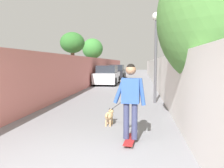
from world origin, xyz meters
name	(u,v)px	position (x,y,z in m)	size (l,w,h in m)	color
ground_plane	(123,85)	(14.00, 0.00, 0.00)	(80.00, 80.00, 0.00)	gray
wall_left	(85,72)	(12.00, 2.53, 1.09)	(48.00, 0.30, 2.17)	#CC726B
fence_right	(159,74)	(12.00, -2.53, 1.03)	(48.00, 0.30, 2.05)	white
tree_right_near	(219,17)	(3.00, -3.30, 2.91)	(3.10, 3.10, 4.73)	#473523
tree_left_mid	(72,44)	(13.00, 3.74, 3.17)	(1.82, 1.82, 4.02)	brown
tree_right_far	(204,32)	(7.50, -4.13, 3.13)	(2.77, 2.77, 4.54)	brown
tree_left_distant	(93,49)	(19.00, 3.55, 3.15)	(2.08, 2.08, 4.20)	brown
lamp_post	(156,41)	(6.68, -1.98, 2.70)	(0.36, 0.36, 3.89)	#4C4C51
skateboard	(130,139)	(1.70, -1.15, 0.07)	(0.81, 0.27, 0.08)	maroon
person_skateboarder	(131,95)	(1.70, -1.15, 1.05)	(0.25, 0.71, 1.65)	#333859
dog	(109,115)	(3.00, -0.50, 0.27)	(1.60, 0.79, 1.06)	tan
car_near	(107,76)	(14.64, 1.38, 0.71)	(3.93, 1.80, 1.54)	silver
car_far	(117,72)	(21.60, 1.38, 0.72)	(4.32, 1.80, 1.54)	black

